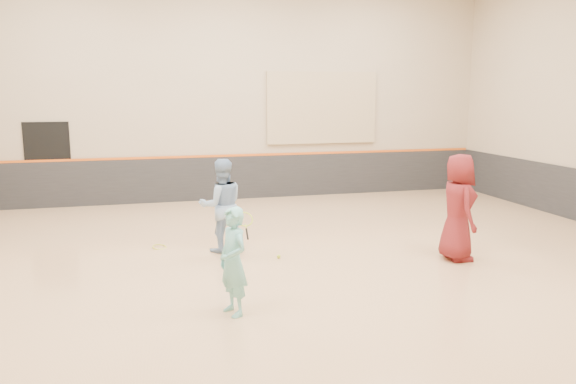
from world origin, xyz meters
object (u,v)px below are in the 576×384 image
object	(u,v)px
girl	(233,261)
instructor	(222,205)
young_man	(458,207)
spare_racket	(159,244)

from	to	relation	value
girl	instructor	distance (m)	3.09
girl	young_man	xyz separation A→B (m)	(4.23, 1.48, 0.21)
spare_racket	girl	bearing A→B (deg)	-76.57
girl	instructor	xyz separation A→B (m)	(0.28, 3.07, 0.14)
girl	spare_racket	distance (m)	3.73
instructor	spare_racket	size ratio (longest dim) A/B	2.90
instructor	spare_racket	distance (m)	1.48
spare_racket	young_man	bearing A→B (deg)	-22.36
girl	young_man	world-z (taller)	young_man
young_man	spare_racket	xyz separation A→B (m)	(-5.08, 2.09, -0.87)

